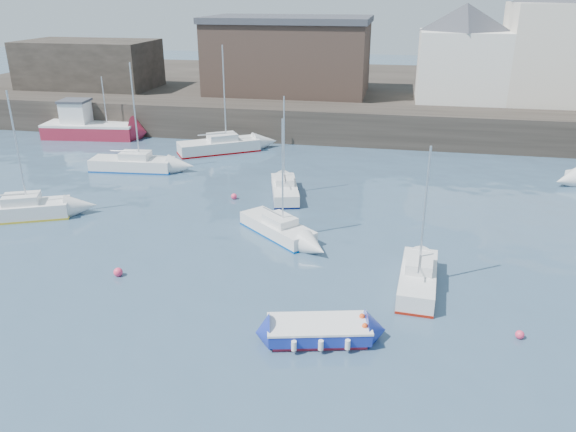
% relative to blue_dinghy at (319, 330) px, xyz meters
% --- Properties ---
extents(water, '(220.00, 220.00, 0.00)m').
position_rel_blue_dinghy_xyz_m(water, '(-2.99, -3.06, -0.43)').
color(water, '#2D4760').
rests_on(water, ground).
extents(quay_wall, '(90.00, 5.00, 3.00)m').
position_rel_blue_dinghy_xyz_m(quay_wall, '(-2.99, 31.94, 1.07)').
color(quay_wall, '#28231E').
rests_on(quay_wall, ground).
extents(land_strip, '(90.00, 32.00, 2.80)m').
position_rel_blue_dinghy_xyz_m(land_strip, '(-2.99, 49.94, 0.97)').
color(land_strip, '#28231E').
rests_on(land_strip, ground).
extents(bldg_east_a, '(13.36, 13.36, 11.80)m').
position_rel_blue_dinghy_xyz_m(bldg_east_a, '(17.01, 38.94, 8.38)').
color(bldg_east_a, beige).
rests_on(bldg_east_a, land_strip).
extents(bldg_east_d, '(11.14, 11.14, 8.95)m').
position_rel_blue_dinghy_xyz_m(bldg_east_d, '(8.01, 38.44, 6.94)').
color(bldg_east_d, white).
rests_on(bldg_east_d, land_strip).
extents(warehouse, '(16.40, 10.40, 7.60)m').
position_rel_blue_dinghy_xyz_m(warehouse, '(-8.99, 39.94, 6.19)').
color(warehouse, '#3D2D26').
rests_on(warehouse, land_strip).
extents(bldg_west, '(14.00, 8.00, 5.00)m').
position_rel_blue_dinghy_xyz_m(bldg_west, '(-30.99, 38.94, 4.87)').
color(bldg_west, '#353028').
rests_on(bldg_west, land_strip).
extents(blue_dinghy, '(4.33, 2.61, 0.77)m').
position_rel_blue_dinghy_xyz_m(blue_dinghy, '(0.00, 0.00, 0.00)').
color(blue_dinghy, maroon).
rests_on(blue_dinghy, ground).
extents(fishing_boat, '(8.77, 4.08, 5.61)m').
position_rel_blue_dinghy_xyz_m(fishing_boat, '(-25.85, 28.41, 0.66)').
color(fishing_boat, maroon).
rests_on(fishing_boat, ground).
extents(sailboat_a, '(6.14, 4.09, 7.65)m').
position_rel_blue_dinghy_xyz_m(sailboat_a, '(-19.57, 9.12, 0.11)').
color(sailboat_a, white).
rests_on(sailboat_a, ground).
extents(sailboat_b, '(5.00, 4.68, 6.69)m').
position_rel_blue_dinghy_xyz_m(sailboat_b, '(-3.73, 9.71, 0.01)').
color(sailboat_b, white).
rests_on(sailboat_b, ground).
extents(sailboat_c, '(1.97, 5.15, 6.65)m').
position_rel_blue_dinghy_xyz_m(sailboat_c, '(3.90, 5.00, 0.08)').
color(sailboat_c, white).
rests_on(sailboat_c, ground).
extents(sailboat_e, '(6.41, 2.53, 8.06)m').
position_rel_blue_dinghy_xyz_m(sailboat_e, '(-17.17, 19.52, 0.10)').
color(sailboat_e, white).
rests_on(sailboat_e, ground).
extents(sailboat_f, '(2.86, 5.30, 6.57)m').
position_rel_blue_dinghy_xyz_m(sailboat_f, '(-4.63, 16.12, 0.03)').
color(sailboat_f, white).
rests_on(sailboat_f, ground).
extents(sailboat_h, '(6.90, 5.54, 8.77)m').
position_rel_blue_dinghy_xyz_m(sailboat_h, '(-12.24, 25.72, 0.14)').
color(sailboat_h, white).
rests_on(sailboat_h, ground).
extents(buoy_near, '(0.44, 0.44, 0.44)m').
position_rel_blue_dinghy_xyz_m(buoy_near, '(-10.26, 3.42, -0.43)').
color(buoy_near, '#FF3963').
rests_on(buoy_near, ground).
extents(buoy_mid, '(0.35, 0.35, 0.35)m').
position_rel_blue_dinghy_xyz_m(buoy_mid, '(7.82, 1.64, -0.43)').
color(buoy_mid, '#FF3963').
rests_on(buoy_mid, ground).
extents(buoy_far, '(0.39, 0.39, 0.39)m').
position_rel_blue_dinghy_xyz_m(buoy_far, '(-7.79, 14.86, -0.43)').
color(buoy_far, '#FF3963').
rests_on(buoy_far, ground).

